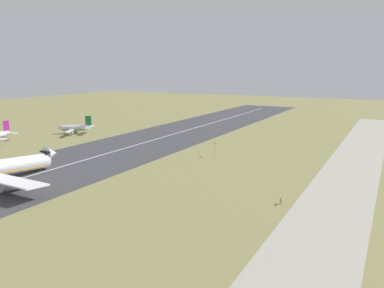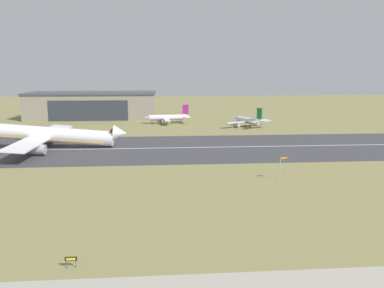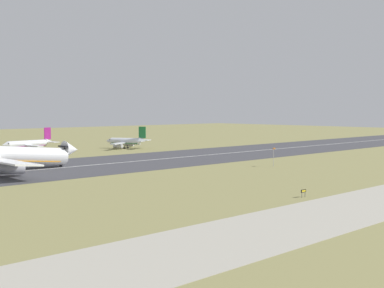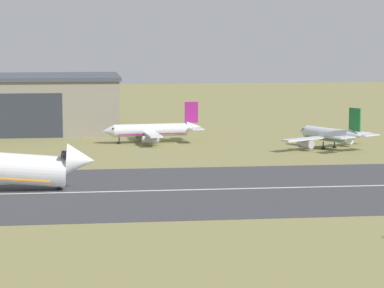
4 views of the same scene
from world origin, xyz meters
name	(u,v)px [view 1 (image 1 of 4)]	position (x,y,z in m)	size (l,w,h in m)	color
ground_plane	(240,173)	(0.00, 57.03, 0.00)	(675.46, 675.46, 0.00)	olive
runway_strip	(105,154)	(0.00, 114.06, 0.03)	(435.46, 46.17, 0.06)	#3D3D42
runway_centreline	(105,154)	(0.00, 114.06, 0.07)	(391.92, 0.70, 0.01)	silver
taxiway_road	(343,187)	(0.00, 26.01, 0.03)	(326.60, 17.89, 0.05)	#A8A393
airplane_parked_west	(75,128)	(29.30, 160.07, 2.90)	(22.48, 19.41, 9.25)	silver
windsock_pole	(215,143)	(18.21, 74.68, 4.92)	(2.56, 1.47, 5.49)	#B7B7BC
runway_sign	(281,200)	(-21.56, 37.86, 1.10)	(1.53, 0.13, 1.48)	#4C4C51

